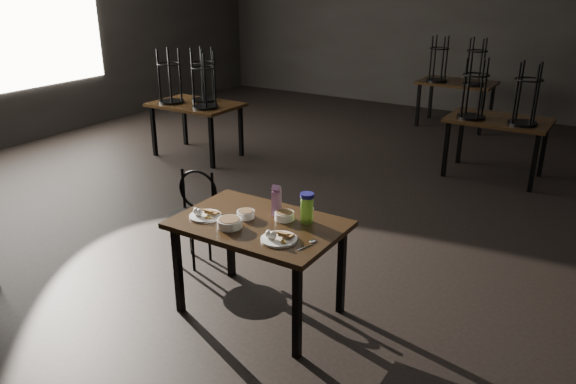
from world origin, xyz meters
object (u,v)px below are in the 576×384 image
Objects in this scene: juice_carton at (277,201)px; water_bottle at (307,208)px; bentwood_chair at (193,209)px; main_table at (259,232)px.

juice_carton reaches higher than water_bottle.
bentwood_chair is (-1.02, 0.22, -0.37)m from juice_carton.
juice_carton is 0.25m from water_bottle.
juice_carton is (0.04, 0.17, 0.19)m from main_table.
water_bottle is 0.27× the size of bentwood_chair.
main_table is 5.04× the size of juice_carton.
main_table is 0.26m from juice_carton.
juice_carton is at bearing 76.37° from main_table.
juice_carton is 1.10m from bentwood_chair.
water_bottle is at bearing 2.40° from juice_carton.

